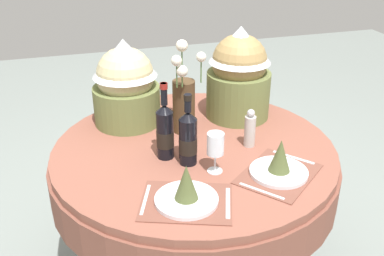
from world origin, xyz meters
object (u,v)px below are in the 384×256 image
(wine_bottle_right, at_px, (165,131))
(gift_tub_back_right, at_px, (239,70))
(dining_table, at_px, (194,172))
(gift_tub_back_left, at_px, (125,81))
(place_setting_right, at_px, (279,165))
(wine_bottle_left, at_px, (188,138))
(pepper_mill, at_px, (250,129))
(place_setting_left, at_px, (186,192))
(wine_glass_right, at_px, (215,145))
(flower_vase, at_px, (185,99))

(wine_bottle_right, xyz_separation_m, gift_tub_back_right, (0.46, 0.31, 0.12))
(dining_table, bearing_deg, wine_bottle_right, -160.35)
(gift_tub_back_left, height_order, gift_tub_back_right, gift_tub_back_right)
(place_setting_right, bearing_deg, wine_bottle_left, 149.48)
(dining_table, xyz_separation_m, pepper_mill, (0.25, -0.06, 0.22))
(place_setting_left, height_order, wine_bottle_left, wine_bottle_left)
(wine_glass_right, distance_m, gift_tub_back_right, 0.58)
(place_setting_left, distance_m, gift_tub_back_right, 0.84)
(flower_vase, xyz_separation_m, wine_bottle_left, (-0.07, -0.30, -0.05))
(wine_bottle_right, height_order, wine_glass_right, wine_bottle_right)
(dining_table, xyz_separation_m, gift_tub_back_left, (-0.25, 0.35, 0.36))
(flower_vase, xyz_separation_m, wine_bottle_right, (-0.15, -0.22, -0.04))
(wine_bottle_right, height_order, pepper_mill, wine_bottle_right)
(pepper_mill, bearing_deg, wine_bottle_left, -167.70)
(place_setting_right, bearing_deg, pepper_mill, 94.47)
(place_setting_right, bearing_deg, dining_table, 129.40)
(wine_bottle_right, bearing_deg, pepper_mill, -1.33)
(flower_vase, relative_size, gift_tub_back_right, 0.92)
(wine_bottle_left, xyz_separation_m, wine_glass_right, (0.09, -0.10, 0.00))
(dining_table, xyz_separation_m, place_setting_left, (-0.15, -0.40, 0.19))
(gift_tub_back_left, bearing_deg, place_setting_right, -52.56)
(wine_glass_right, bearing_deg, gift_tub_back_right, 59.21)
(flower_vase, distance_m, wine_glass_right, 0.40)
(place_setting_right, xyz_separation_m, wine_bottle_right, (-0.41, 0.27, 0.08))
(wine_bottle_right, distance_m, wine_glass_right, 0.24)
(pepper_mill, bearing_deg, flower_vase, 136.69)
(dining_table, relative_size, flower_vase, 3.04)
(dining_table, distance_m, wine_glass_right, 0.35)
(wine_bottle_right, relative_size, pepper_mill, 1.90)
(wine_glass_right, xyz_separation_m, gift_tub_back_left, (-0.27, 0.57, 0.10))
(flower_vase, height_order, pepper_mill, flower_vase)
(place_setting_left, distance_m, pepper_mill, 0.52)
(wine_bottle_right, relative_size, gift_tub_back_left, 0.80)
(wine_glass_right, height_order, gift_tub_back_left, gift_tub_back_left)
(gift_tub_back_left, bearing_deg, flower_vase, -35.44)
(place_setting_right, height_order, wine_bottle_right, wine_bottle_right)
(place_setting_right, distance_m, flower_vase, 0.57)
(flower_vase, height_order, gift_tub_back_left, flower_vase)
(wine_bottle_right, distance_m, gift_tub_back_right, 0.57)
(flower_vase, relative_size, wine_bottle_left, 1.37)
(wine_bottle_left, height_order, gift_tub_back_right, gift_tub_back_right)
(place_setting_left, relative_size, gift_tub_back_left, 0.95)
(flower_vase, xyz_separation_m, gift_tub_back_right, (0.31, 0.09, 0.08))
(gift_tub_back_left, distance_m, gift_tub_back_right, 0.57)
(dining_table, bearing_deg, pepper_mill, -13.94)
(place_setting_left, xyz_separation_m, wine_bottle_right, (0.00, 0.35, 0.08))
(place_setting_right, height_order, gift_tub_back_right, gift_tub_back_right)
(dining_table, distance_m, place_setting_left, 0.47)
(place_setting_right, height_order, pepper_mill, pepper_mill)
(gift_tub_back_right, bearing_deg, flower_vase, -163.16)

